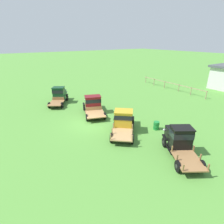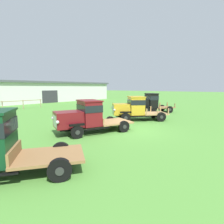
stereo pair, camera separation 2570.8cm
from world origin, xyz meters
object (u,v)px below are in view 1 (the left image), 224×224
object	(u,v)px
vintage_truck_second_in_line	(93,104)
oil_drum_beside_row	(156,126)
vintage_truck_foreground_near	(59,95)
vintage_truck_far_side	(179,139)
vintage_truck_midrow_center	(124,120)

from	to	relation	value
vintage_truck_second_in_line	oil_drum_beside_row	distance (m)	8.15
vintage_truck_foreground_near	oil_drum_beside_row	world-z (taller)	vintage_truck_foreground_near
vintage_truck_foreground_near	vintage_truck_far_side	world-z (taller)	vintage_truck_far_side
vintage_truck_second_in_line	oil_drum_beside_row	xyz separation A→B (m)	(7.49, 3.14, -0.71)
oil_drum_beside_row	vintage_truck_far_side	bearing A→B (deg)	-21.64
vintage_truck_midrow_center	vintage_truck_far_side	world-z (taller)	vintage_truck_far_side
vintage_truck_midrow_center	vintage_truck_second_in_line	bearing A→B (deg)	-177.26
vintage_truck_second_in_line	oil_drum_beside_row	world-z (taller)	vintage_truck_second_in_line
oil_drum_beside_row	vintage_truck_foreground_near	bearing A→B (deg)	-158.17
vintage_truck_midrow_center	vintage_truck_far_side	size ratio (longest dim) A/B	0.99
vintage_truck_far_side	oil_drum_beside_row	distance (m)	3.99
oil_drum_beside_row	vintage_truck_second_in_line	bearing A→B (deg)	-157.28
vintage_truck_far_side	vintage_truck_foreground_near	bearing A→B (deg)	-167.07
vintage_truck_second_in_line	vintage_truck_midrow_center	size ratio (longest dim) A/B	1.13
vintage_truck_foreground_near	oil_drum_beside_row	xyz separation A→B (m)	(13.33, 5.34, -0.73)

